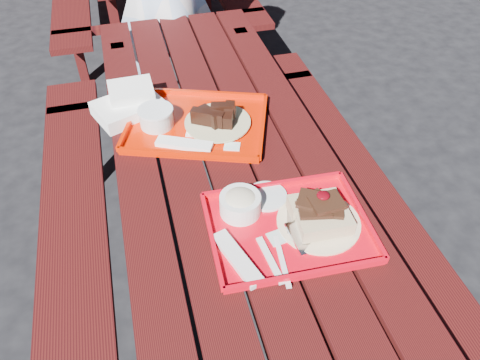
{
  "coord_description": "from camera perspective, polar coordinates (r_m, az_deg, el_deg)",
  "views": [
    {
      "loc": [
        -0.27,
        -1.15,
        1.8
      ],
      "look_at": [
        0.0,
        -0.15,
        0.82
      ],
      "focal_mm": 35.0,
      "sensor_mm": 36.0,
      "label": 1
    }
  ],
  "objects": [
    {
      "name": "ground",
      "position": [
        2.15,
        -1.06,
        -13.35
      ],
      "size": [
        60.0,
        60.0,
        0.0
      ],
      "primitive_type": "plane",
      "color": "black",
      "rests_on": "ground"
    },
    {
      "name": "far_tray",
      "position": [
        1.73,
        -5.6,
        7.04
      ],
      "size": [
        0.6,
        0.53,
        0.08
      ],
      "color": "red",
      "rests_on": "picnic_table_near"
    },
    {
      "name": "picnic_table_near",
      "position": [
        1.71,
        -1.3,
        -2.99
      ],
      "size": [
        1.41,
        2.4,
        0.75
      ],
      "color": "#3D0E0B",
      "rests_on": "ground"
    },
    {
      "name": "near_tray",
      "position": [
        1.37,
        5.7,
        -4.51
      ],
      "size": [
        0.48,
        0.4,
        0.15
      ],
      "color": "red",
      "rests_on": "picnic_table_near"
    },
    {
      "name": "white_cloth",
      "position": [
        1.84,
        -13.36,
        9.08
      ],
      "size": [
        0.29,
        0.25,
        0.1
      ],
      "color": "white",
      "rests_on": "picnic_table_near"
    }
  ]
}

